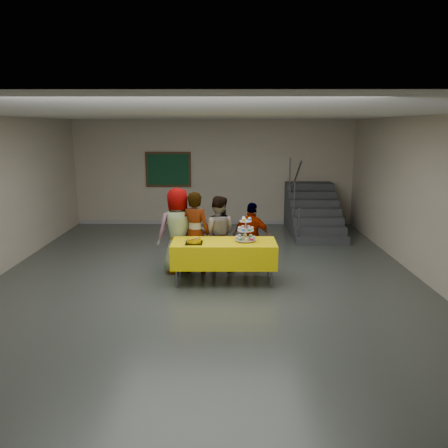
# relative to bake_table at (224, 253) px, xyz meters

# --- Properties ---
(room_shell) EXTENTS (10.00, 10.04, 3.02)m
(room_shell) POSITION_rel_bake_table_xyz_m (-0.31, -0.04, 1.57)
(room_shell) COLOR #4C514C
(room_shell) RESTS_ON ground
(bake_table) EXTENTS (1.88, 0.78, 0.77)m
(bake_table) POSITION_rel_bake_table_xyz_m (0.00, 0.00, 0.00)
(bake_table) COLOR #595960
(bake_table) RESTS_ON ground
(cupcake_stand) EXTENTS (0.38, 0.38, 0.44)m
(cupcake_stand) POSITION_rel_bake_table_xyz_m (0.39, 0.04, 0.38)
(cupcake_stand) COLOR silver
(cupcake_stand) RESTS_ON bake_table
(bear_cake) EXTENTS (0.32, 0.36, 0.12)m
(bear_cake) POSITION_rel_bake_table_xyz_m (-0.53, -0.12, 0.27)
(bear_cake) COLOR black
(bear_cake) RESTS_ON bake_table
(schoolchild_a) EXTENTS (0.95, 0.79, 1.66)m
(schoolchild_a) POSITION_rel_bake_table_xyz_m (-0.89, 0.61, 0.28)
(schoolchild_a) COLOR slate
(schoolchild_a) RESTS_ON ground
(schoolchild_b) EXTENTS (0.65, 0.49, 1.61)m
(schoolchild_b) POSITION_rel_bake_table_xyz_m (-0.56, 0.52, 0.25)
(schoolchild_b) COLOR #5C5C65
(schoolchild_b) RESTS_ON ground
(schoolchild_c) EXTENTS (0.80, 0.66, 1.49)m
(schoolchild_c) POSITION_rel_bake_table_xyz_m (-0.12, 0.70, 0.19)
(schoolchild_c) COLOR slate
(schoolchild_c) RESTS_ON ground
(schoolchild_d) EXTENTS (0.86, 0.60, 1.36)m
(schoolchild_d) POSITION_rel_bake_table_xyz_m (0.55, 0.69, 0.12)
(schoolchild_d) COLOR slate
(schoolchild_d) RESTS_ON ground
(staircase) EXTENTS (1.30, 2.40, 2.04)m
(staircase) POSITION_rel_bake_table_xyz_m (2.38, 4.06, -0.07)
(staircase) COLOR #424447
(staircase) RESTS_ON ground
(noticeboard) EXTENTS (1.30, 0.05, 1.00)m
(noticeboard) POSITION_rel_bake_table_xyz_m (-1.62, 4.90, 1.04)
(noticeboard) COLOR #472B16
(noticeboard) RESTS_ON ground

